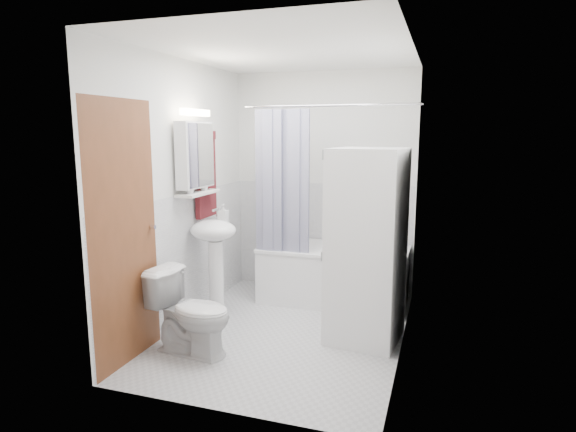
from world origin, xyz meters
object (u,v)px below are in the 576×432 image
(bathtub, at_px, (334,272))
(sink, at_px, (214,246))
(washer_dryer, at_px, (366,246))
(toilet, at_px, (192,313))

(bathtub, relative_size, sink, 1.45)
(sink, xyz_separation_m, washer_dryer, (1.43, -0.05, 0.11))
(washer_dryer, distance_m, toilet, 1.52)
(washer_dryer, bearing_deg, bathtub, 125.28)
(toilet, bearing_deg, bathtub, -21.19)
(sink, bearing_deg, toilet, -77.59)
(bathtub, height_order, washer_dryer, washer_dryer)
(bathtub, xyz_separation_m, washer_dryer, (0.46, -0.84, 0.50))
(bathtub, relative_size, toilet, 2.21)
(washer_dryer, bearing_deg, toilet, -144.69)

